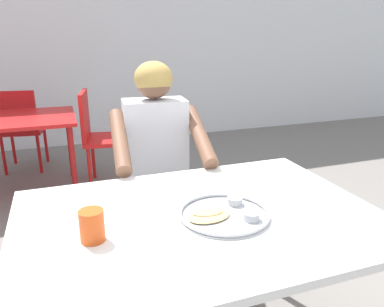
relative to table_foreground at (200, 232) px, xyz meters
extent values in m
cube|color=white|center=(0.03, 3.81, 1.01)|extent=(12.00, 0.12, 3.40)
cube|color=white|center=(0.00, 0.00, 0.05)|extent=(1.29, 0.90, 0.03)
cylinder|color=#B2B2B7|center=(-0.59, 0.39, -0.33)|extent=(0.04, 0.04, 0.73)
cylinder|color=#B2B2B7|center=(0.59, 0.39, -0.33)|extent=(0.04, 0.04, 0.73)
cylinder|color=#B7BABF|center=(0.08, -0.04, 0.07)|extent=(0.33, 0.33, 0.01)
torus|color=#B7BABF|center=(0.08, -0.04, 0.08)|extent=(0.33, 0.33, 0.01)
cylinder|color=#B2B5BA|center=(0.15, -0.10, 0.09)|extent=(0.06, 0.06, 0.03)
cylinder|color=#C65119|center=(0.15, -0.10, 0.09)|extent=(0.05, 0.05, 0.01)
cylinder|color=#B2B5BA|center=(0.15, 0.03, 0.09)|extent=(0.06, 0.06, 0.03)
cylinder|color=maroon|center=(0.15, 0.03, 0.09)|extent=(0.05, 0.05, 0.01)
ellipsoid|color=tan|center=(0.02, -0.04, 0.08)|extent=(0.17, 0.12, 0.01)
ellipsoid|color=tan|center=(0.02, -0.02, 0.09)|extent=(0.12, 0.07, 0.01)
cylinder|color=#D84C19|center=(-0.38, -0.05, 0.12)|extent=(0.08, 0.08, 0.10)
cylinder|color=#593319|center=(-0.38, -0.05, 0.15)|extent=(0.07, 0.07, 0.02)
cube|color=silver|center=(0.05, 0.87, -0.26)|extent=(0.44, 0.45, 0.04)
cube|color=silver|center=(0.07, 1.07, -0.03)|extent=(0.38, 0.07, 0.42)
cylinder|color=silver|center=(0.19, 0.69, -0.48)|extent=(0.03, 0.03, 0.41)
cylinder|color=silver|center=(-0.13, 0.72, -0.48)|extent=(0.03, 0.03, 0.41)
cylinder|color=silver|center=(0.22, 1.03, -0.48)|extent=(0.03, 0.03, 0.41)
cylinder|color=silver|center=(-0.10, 1.06, -0.48)|extent=(0.03, 0.03, 0.41)
cylinder|color=#272727|center=(0.16, 0.41, -0.47)|extent=(0.10, 0.10, 0.45)
cylinder|color=#272727|center=(0.18, 0.61, -0.20)|extent=(0.16, 0.41, 0.12)
cylinder|color=#272727|center=(-0.14, 0.44, -0.47)|extent=(0.10, 0.10, 0.45)
cylinder|color=#272727|center=(-0.12, 0.64, -0.20)|extent=(0.16, 0.41, 0.12)
cube|color=silver|center=(0.05, 0.82, 0.07)|extent=(0.36, 0.23, 0.55)
cylinder|color=brown|center=(0.23, 0.62, 0.18)|extent=(0.12, 0.46, 0.25)
cylinder|color=brown|center=(-0.17, 0.66, 0.18)|extent=(0.12, 0.46, 0.25)
sphere|color=brown|center=(0.05, 0.82, 0.45)|extent=(0.19, 0.19, 0.19)
ellipsoid|color=tan|center=(0.05, 0.82, 0.46)|extent=(0.21, 0.20, 0.18)
cube|color=red|center=(-0.78, 2.28, -0.01)|extent=(0.93, 0.79, 0.03)
cylinder|color=#A31414|center=(-0.38, 1.95, -0.36)|extent=(0.04, 0.04, 0.67)
cylinder|color=#A31414|center=(-0.38, 2.62, -0.36)|extent=(0.04, 0.04, 0.67)
cube|color=red|center=(-0.06, 2.27, -0.25)|extent=(0.46, 0.50, 0.04)
cube|color=red|center=(-0.24, 2.30, -0.02)|extent=(0.11, 0.41, 0.43)
cylinder|color=red|center=(0.12, 2.42, -0.48)|extent=(0.03, 0.03, 0.42)
cylinder|color=red|center=(0.06, 2.07, -0.48)|extent=(0.03, 0.03, 0.42)
cylinder|color=red|center=(-0.18, 2.47, -0.48)|extent=(0.03, 0.03, 0.42)
cylinder|color=red|center=(-0.24, 2.12, -0.48)|extent=(0.03, 0.03, 0.42)
cube|color=red|center=(-0.83, 3.01, -0.27)|extent=(0.49, 0.50, 0.04)
cube|color=red|center=(-0.86, 2.81, -0.04)|extent=(0.40, 0.10, 0.41)
cylinder|color=red|center=(-0.97, 3.21, -0.49)|extent=(0.03, 0.03, 0.41)
cylinder|color=red|center=(-0.63, 3.16, -0.49)|extent=(0.03, 0.03, 0.41)
cylinder|color=red|center=(-1.02, 2.86, -0.49)|extent=(0.03, 0.03, 0.41)
cylinder|color=red|center=(-0.69, 2.80, -0.49)|extent=(0.03, 0.03, 0.41)
camera|label=1|loc=(-0.43, -1.13, 0.69)|focal=34.85mm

